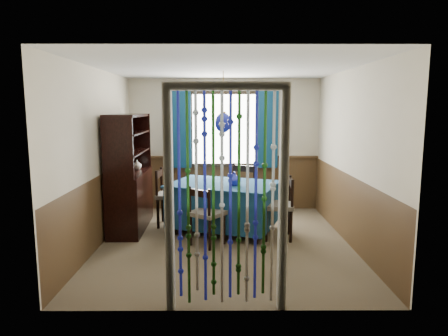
{
  "coord_description": "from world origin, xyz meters",
  "views": [
    {
      "loc": [
        -0.03,
        -5.62,
        1.94
      ],
      "look_at": [
        -0.01,
        0.42,
        1.04
      ],
      "focal_mm": 32.0,
      "sensor_mm": 36.0,
      "label": 1
    }
  ],
  "objects_px": {
    "dining_table": "(223,204)",
    "chair_far": "(240,191)",
    "sideboard": "(130,190)",
    "vase_table": "(234,179)",
    "bowl_shelf": "(127,152)",
    "vase_sideboard": "(137,164)",
    "chair_near": "(206,214)",
    "chair_left": "(169,196)",
    "pendant_lamp": "(223,123)",
    "chair_right": "(280,206)"
  },
  "relations": [
    {
      "from": "pendant_lamp",
      "to": "bowl_shelf",
      "type": "relative_size",
      "value": 4.12
    },
    {
      "from": "pendant_lamp",
      "to": "vase_sideboard",
      "type": "distance_m",
      "value": 1.69
    },
    {
      "from": "vase_table",
      "to": "chair_right",
      "type": "bearing_deg",
      "value": -13.89
    },
    {
      "from": "chair_far",
      "to": "vase_table",
      "type": "height_order",
      "value": "chair_far"
    },
    {
      "from": "chair_near",
      "to": "pendant_lamp",
      "type": "relative_size",
      "value": 0.93
    },
    {
      "from": "chair_near",
      "to": "bowl_shelf",
      "type": "xyz_separation_m",
      "value": [
        -1.21,
        0.49,
        0.83
      ]
    },
    {
      "from": "chair_left",
      "to": "bowl_shelf",
      "type": "height_order",
      "value": "bowl_shelf"
    },
    {
      "from": "chair_right",
      "to": "bowl_shelf",
      "type": "bearing_deg",
      "value": 90.49
    },
    {
      "from": "chair_near",
      "to": "dining_table",
      "type": "bearing_deg",
      "value": 106.28
    },
    {
      "from": "chair_far",
      "to": "chair_right",
      "type": "relative_size",
      "value": 1.05
    },
    {
      "from": "bowl_shelf",
      "to": "chair_right",
      "type": "bearing_deg",
      "value": -4.3
    },
    {
      "from": "chair_near",
      "to": "sideboard",
      "type": "height_order",
      "value": "sideboard"
    },
    {
      "from": "chair_right",
      "to": "vase_table",
      "type": "distance_m",
      "value": 0.8
    },
    {
      "from": "vase_table",
      "to": "chair_far",
      "type": "bearing_deg",
      "value": 81.85
    },
    {
      "from": "pendant_lamp",
      "to": "sideboard",
      "type": "bearing_deg",
      "value": 173.67
    },
    {
      "from": "vase_table",
      "to": "vase_sideboard",
      "type": "bearing_deg",
      "value": 157.64
    },
    {
      "from": "dining_table",
      "to": "sideboard",
      "type": "bearing_deg",
      "value": -166.53
    },
    {
      "from": "chair_left",
      "to": "chair_right",
      "type": "bearing_deg",
      "value": 71.59
    },
    {
      "from": "chair_far",
      "to": "chair_near",
      "type": "bearing_deg",
      "value": 96.12
    },
    {
      "from": "dining_table",
      "to": "chair_near",
      "type": "bearing_deg",
      "value": -90.62
    },
    {
      "from": "dining_table",
      "to": "vase_table",
      "type": "relative_size",
      "value": 10.09
    },
    {
      "from": "dining_table",
      "to": "vase_sideboard",
      "type": "height_order",
      "value": "vase_sideboard"
    },
    {
      "from": "chair_left",
      "to": "vase_sideboard",
      "type": "bearing_deg",
      "value": -102.48
    },
    {
      "from": "vase_table",
      "to": "vase_sideboard",
      "type": "relative_size",
      "value": 1.06
    },
    {
      "from": "dining_table",
      "to": "vase_table",
      "type": "xyz_separation_m",
      "value": [
        0.17,
        -0.17,
        0.42
      ]
    },
    {
      "from": "pendant_lamp",
      "to": "vase_sideboard",
      "type": "bearing_deg",
      "value": 161.16
    },
    {
      "from": "chair_far",
      "to": "sideboard",
      "type": "relative_size",
      "value": 0.53
    },
    {
      "from": "vase_table",
      "to": "bowl_shelf",
      "type": "bearing_deg",
      "value": 179.84
    },
    {
      "from": "chair_right",
      "to": "bowl_shelf",
      "type": "distance_m",
      "value": 2.44
    },
    {
      "from": "dining_table",
      "to": "chair_left",
      "type": "relative_size",
      "value": 1.99
    },
    {
      "from": "sideboard",
      "to": "vase_table",
      "type": "distance_m",
      "value": 1.73
    },
    {
      "from": "vase_sideboard",
      "to": "bowl_shelf",
      "type": "bearing_deg",
      "value": -90.0
    },
    {
      "from": "chair_near",
      "to": "bowl_shelf",
      "type": "distance_m",
      "value": 1.55
    },
    {
      "from": "chair_near",
      "to": "chair_left",
      "type": "relative_size",
      "value": 0.9
    },
    {
      "from": "chair_right",
      "to": "bowl_shelf",
      "type": "xyz_separation_m",
      "value": [
        -2.3,
        0.17,
        0.8
      ]
    },
    {
      "from": "chair_near",
      "to": "chair_left",
      "type": "xyz_separation_m",
      "value": [
        -0.65,
        1.0,
        0.05
      ]
    },
    {
      "from": "bowl_shelf",
      "to": "vase_sideboard",
      "type": "height_order",
      "value": "bowl_shelf"
    },
    {
      "from": "dining_table",
      "to": "sideboard",
      "type": "xyz_separation_m",
      "value": [
        -1.51,
        0.17,
        0.18
      ]
    },
    {
      "from": "chair_near",
      "to": "pendant_lamp",
      "type": "bearing_deg",
      "value": 106.28
    },
    {
      "from": "bowl_shelf",
      "to": "vase_sideboard",
      "type": "distance_m",
      "value": 0.72
    },
    {
      "from": "vase_table",
      "to": "bowl_shelf",
      "type": "distance_m",
      "value": 1.67
    },
    {
      "from": "vase_sideboard",
      "to": "dining_table",
      "type": "bearing_deg",
      "value": -18.84
    },
    {
      "from": "dining_table",
      "to": "sideboard",
      "type": "height_order",
      "value": "sideboard"
    },
    {
      "from": "chair_near",
      "to": "vase_table",
      "type": "height_order",
      "value": "vase_table"
    },
    {
      "from": "dining_table",
      "to": "pendant_lamp",
      "type": "height_order",
      "value": "pendant_lamp"
    },
    {
      "from": "dining_table",
      "to": "chair_near",
      "type": "xyz_separation_m",
      "value": [
        -0.25,
        -0.66,
        0.01
      ]
    },
    {
      "from": "chair_far",
      "to": "bowl_shelf",
      "type": "xyz_separation_m",
      "value": [
        -1.74,
        -0.83,
        0.78
      ]
    },
    {
      "from": "chair_left",
      "to": "pendant_lamp",
      "type": "xyz_separation_m",
      "value": [
        0.9,
        -0.34,
        1.22
      ]
    },
    {
      "from": "dining_table",
      "to": "chair_far",
      "type": "xyz_separation_m",
      "value": [
        0.29,
        0.66,
        0.07
      ]
    },
    {
      "from": "chair_left",
      "to": "bowl_shelf",
      "type": "relative_size",
      "value": 4.23
    }
  ]
}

